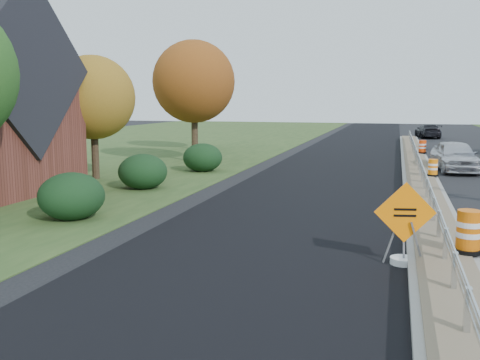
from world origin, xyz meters
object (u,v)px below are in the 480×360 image
(caution_sign, at_px, (404,244))
(barrel_median_mid, at_px, (433,168))
(car_dark_far, at_px, (428,131))
(barrel_median_near, at_px, (468,232))
(barrel_median_far, at_px, (422,147))
(car_silver, at_px, (455,156))

(caution_sign, distance_m, barrel_median_mid, 14.09)
(car_dark_far, bearing_deg, caution_sign, 78.70)
(barrel_median_near, xyz_separation_m, barrel_median_far, (0.00, 24.67, -0.06))
(caution_sign, height_order, car_dark_far, caution_sign)
(barrel_median_mid, xyz_separation_m, car_dark_far, (1.33, 30.47, 0.09))
(car_dark_far, bearing_deg, barrel_median_mid, 79.78)
(car_silver, height_order, car_dark_far, car_silver)
(barrel_median_near, height_order, barrel_median_far, barrel_median_near)
(barrel_median_mid, distance_m, car_dark_far, 30.50)
(barrel_median_far, distance_m, car_dark_far, 19.21)
(caution_sign, xyz_separation_m, car_silver, (2.78, 17.93, 0.33))
(barrel_median_mid, bearing_deg, barrel_median_far, 90.00)
(caution_sign, bearing_deg, car_dark_far, 74.89)
(caution_sign, xyz_separation_m, barrel_median_mid, (1.45, 14.01, 0.12))
(caution_sign, relative_size, barrel_median_mid, 2.45)
(caution_sign, distance_m, car_dark_far, 44.57)
(barrel_median_mid, distance_m, barrel_median_far, 11.31)
(barrel_median_far, relative_size, car_silver, 0.18)
(barrel_median_far, bearing_deg, caution_sign, -93.28)
(barrel_median_mid, bearing_deg, car_silver, 71.19)
(barrel_median_near, relative_size, car_silver, 0.21)
(barrel_median_far, bearing_deg, car_silver, -79.78)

